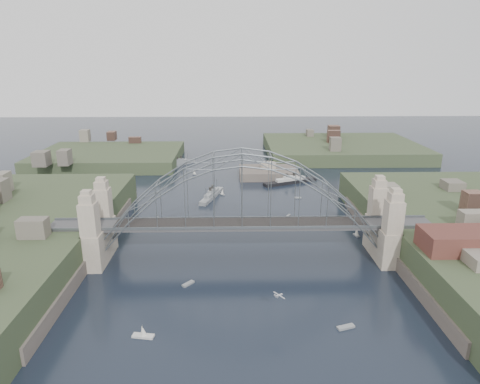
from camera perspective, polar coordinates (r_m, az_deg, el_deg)
The scene contains 20 objects.
ground at distance 97.39m, azimuth 0.23°, elevation -8.80°, with size 500.00×500.00×0.00m, color black.
bridge at distance 92.64m, azimuth 0.24°, elevation -1.94°, with size 84.00×13.80×24.60m.
headland_nw at distance 194.56m, azimuth -16.97°, elevation 3.96°, with size 60.00×45.00×9.00m, color #344227.
headland_ne at distance 208.54m, azimuth 13.36°, elevation 5.18°, with size 70.00×55.00×9.50m, color #344227.
fort_island at distance 163.88m, azimuth 3.80°, elevation 1.98°, with size 22.00×16.00×9.40m.
wharf_shed at distance 92.82m, azimuth 28.94°, elevation -5.70°, with size 20.00×8.00×4.00m, color #592D26.
naval_cruiser_near at distance 138.26m, azimuth -3.81°, elevation -0.44°, with size 7.30×17.44×5.25m.
naval_cruiser_far at distance 182.39m, azimuth -8.13°, elevation 3.80°, with size 12.56×12.65×5.29m.
ocean_liner at distance 155.13m, azimuth 6.74°, elevation 1.45°, with size 20.31×11.03×5.14m.
aeroplane at distance 72.84m, azimuth 5.15°, elevation -13.62°, with size 1.79×2.40×0.41m.
small_boat_a at distance 119.05m, azimuth -10.87°, elevation -3.68°, with size 1.75×2.49×2.38m.
small_boat_b at distance 122.80m, azimuth 6.50°, elevation -3.16°, with size 1.53×1.78×0.45m.
small_boat_c at distance 87.34m, azimuth -6.94°, elevation -12.10°, with size 2.47×2.65×0.45m.
small_boat_d at distance 138.77m, azimuth 7.73°, elevation -0.78°, with size 2.39×1.26×0.45m.
small_boat_e at distance 147.23m, azimuth -14.32°, elevation -0.11°, with size 3.56×1.72×0.45m.
small_boat_f at distance 140.73m, azimuth -2.38°, elevation -0.03°, with size 1.72×1.72×2.38m.
small_boat_g at distance 76.60m, azimuth 13.96°, elevation -17.15°, with size 3.21×1.90×0.45m.
small_boat_h at distance 166.53m, azimuth -6.15°, elevation 2.64°, with size 1.80×1.49×2.38m.
small_boat_i at distance 112.32m, azimuth 15.32°, elevation -5.28°, with size 1.28×2.28×2.38m.
small_boat_j at distance 73.96m, azimuth -12.84°, elevation -17.96°, with size 3.68×1.75×2.38m.
Camera 1 is at (-2.30, -87.44, 42.83)m, focal length 31.90 mm.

